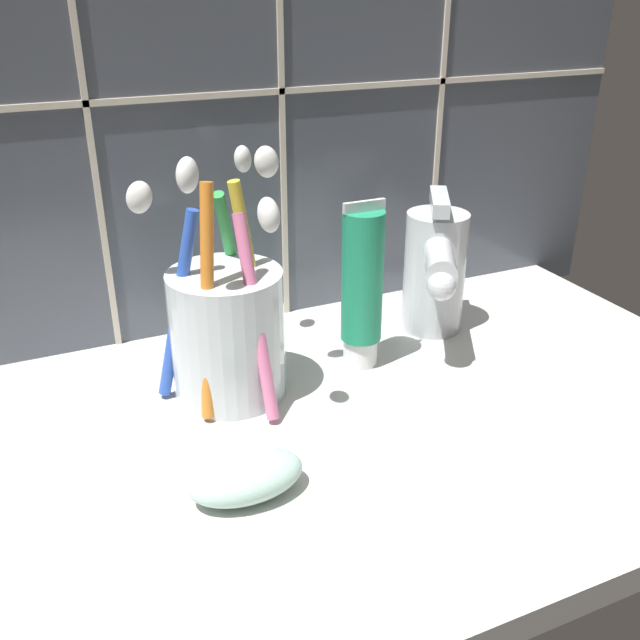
% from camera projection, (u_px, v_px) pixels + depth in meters
% --- Properties ---
extents(sink_counter, '(0.62, 0.38, 0.02)m').
position_uv_depth(sink_counter, '(362.00, 427.00, 0.52)').
color(sink_counter, silver).
rests_on(sink_counter, ground).
extents(toothbrush_cup, '(0.11, 0.15, 0.19)m').
position_uv_depth(toothbrush_cup, '(228.00, 327.00, 0.52)').
color(toothbrush_cup, silver).
rests_on(toothbrush_cup, sink_counter).
extents(toothpaste_tube, '(0.03, 0.03, 0.14)m').
position_uv_depth(toothpaste_tube, '(362.00, 287.00, 0.55)').
color(toothpaste_tube, white).
rests_on(toothpaste_tube, sink_counter).
extents(sink_faucet, '(0.08, 0.11, 0.12)m').
position_uv_depth(sink_faucet, '(435.00, 269.00, 0.61)').
color(sink_faucet, silver).
rests_on(sink_faucet, sink_counter).
extents(soap_bar, '(0.07, 0.04, 0.03)m').
position_uv_depth(soap_bar, '(246.00, 477.00, 0.43)').
color(soap_bar, silver).
rests_on(soap_bar, sink_counter).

